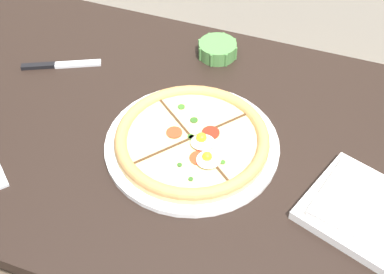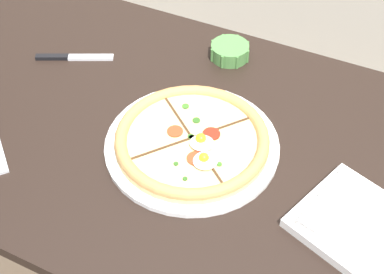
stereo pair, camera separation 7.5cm
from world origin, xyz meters
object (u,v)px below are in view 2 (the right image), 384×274
dining_table (168,157)px  pizza (192,141)px  knife_spare (74,57)px  napkin_folded (364,227)px  ramekin_bowl (230,51)px

dining_table → pizza: bearing=-19.4°
dining_table → knife_spare: bearing=160.4°
knife_spare → napkin_folded: bearing=-40.4°
dining_table → knife_spare: 0.36m
ramekin_bowl → knife_spare: bearing=-153.2°
dining_table → pizza: (0.08, -0.03, 0.12)m
dining_table → napkin_folded: 0.47m
dining_table → knife_spare: size_ratio=7.60×
knife_spare → dining_table: bearing=-45.8°
napkin_folded → ramekin_bowl: bearing=138.7°
ramekin_bowl → napkin_folded: same height
pizza → ramekin_bowl: 0.32m
ramekin_bowl → napkin_folded: bearing=-41.3°
pizza → ramekin_bowl: bearing=99.0°
napkin_folded → knife_spare: 0.80m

